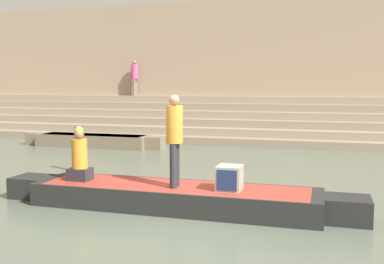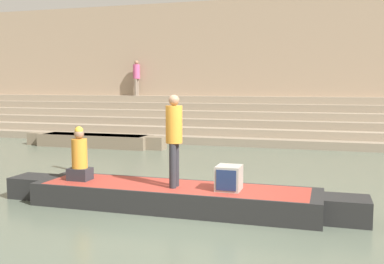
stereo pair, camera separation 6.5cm
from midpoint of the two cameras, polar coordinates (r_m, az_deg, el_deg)
name	(u,v)px [view 2 (the right image)]	position (r m, az deg, el deg)	size (l,w,h in m)	color
ground_plane	(194,211)	(8.43, 0.49, -10.01)	(120.00, 120.00, 0.00)	#566051
ghat_steps	(269,125)	(19.15, 9.90, 0.88)	(36.00, 3.65, 1.83)	gray
back_wall	(276,69)	(20.99, 10.66, 7.85)	(34.20, 1.28, 6.16)	tan
rowboat_main	(174,196)	(8.58, -2.12, -8.13)	(6.98, 1.38, 0.43)	black
person_standing	(174,134)	(8.26, -2.07, -0.24)	(0.31, 0.31, 1.71)	#28282D
person_rowing	(80,158)	(9.22, -13.89, -3.23)	(0.43, 0.34, 1.08)	#28282D
tv_set	(229,178)	(8.16, 4.93, -5.83)	(0.44, 0.48, 0.45)	#9E998E
moored_boat_shore	(95,140)	(17.40, -12.16, -1.03)	(5.63, 1.02, 0.46)	#756651
mooring_post	(78,149)	(12.40, -14.08, -2.15)	(0.13, 0.13, 1.22)	brown
person_on_steps	(137,75)	(21.80, -6.97, 7.16)	(0.32, 0.32, 1.68)	#756656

